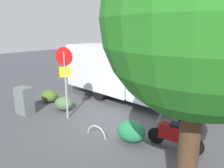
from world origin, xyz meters
TOP-DOWN VIEW (x-y plane):
  - ground_plane at (0.00, 0.00)m, footprint 60.00×60.00m
  - box_truck_near at (1.93, -2.85)m, footprint 8.36×2.70m
  - motorcycle at (-2.67, 0.05)m, footprint 1.81×0.56m
  - stop_sign at (1.93, 0.75)m, footprint 0.71×0.33m
  - street_tree at (-3.81, 2.42)m, footprint 3.26×3.26m
  - utility_cabinet at (3.85, 1.64)m, footprint 0.79×0.60m
  - bike_rack_hoop at (-0.14, 1.09)m, footprint 0.85×0.13m
  - shrub_near_sign at (-1.26, 0.53)m, footprint 1.04×0.85m
  - shrub_mid_verge at (4.37, -0.00)m, footprint 0.95×0.78m
  - shrub_by_tree at (2.85, 0.23)m, footprint 0.96×0.78m

SIDE VIEW (x-z plane):
  - ground_plane at x=0.00m, z-range 0.00..0.00m
  - bike_rack_hoop at x=-0.14m, z-range -0.43..0.43m
  - shrub_mid_verge at x=4.37m, z-range 0.00..0.65m
  - shrub_by_tree at x=2.85m, z-range 0.00..0.65m
  - shrub_near_sign at x=-1.26m, z-range 0.00..0.71m
  - motorcycle at x=-2.67m, z-range -0.08..1.12m
  - utility_cabinet at x=3.85m, z-range 0.00..1.25m
  - box_truck_near at x=1.93m, z-range 0.16..3.05m
  - stop_sign at x=1.93m, z-range 0.51..3.60m
  - street_tree at x=-3.81m, z-range 1.11..6.65m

